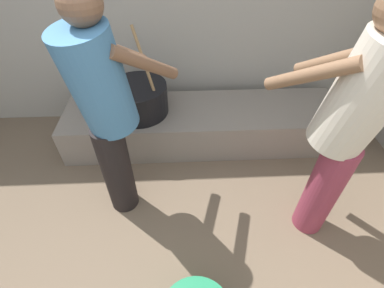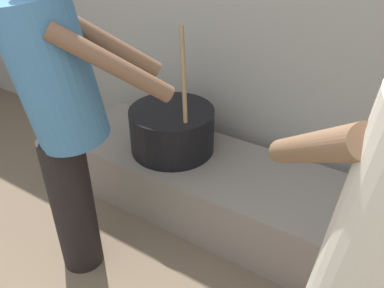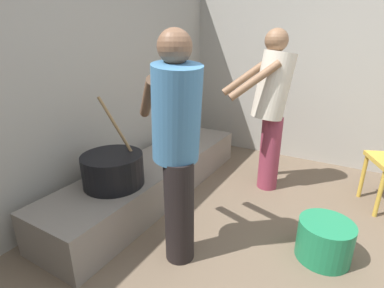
{
  "view_description": "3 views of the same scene",
  "coord_description": "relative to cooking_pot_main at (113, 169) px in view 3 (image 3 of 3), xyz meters",
  "views": [
    {
      "loc": [
        0.48,
        -0.19,
        1.8
      ],
      "look_at": [
        0.54,
        1.04,
        0.64
      ],
      "focal_mm": 26.14,
      "sensor_mm": 36.0,
      "label": 1
    },
    {
      "loc": [
        1.27,
        0.2,
        1.61
      ],
      "look_at": [
        0.45,
        1.49,
        0.65
      ],
      "focal_mm": 36.78,
      "sensor_mm": 36.0,
      "label": 2
    },
    {
      "loc": [
        -1.36,
        0.2,
        1.45
      ],
      "look_at": [
        0.35,
        1.19,
        0.73
      ],
      "focal_mm": 26.63,
      "sensor_mm": 36.0,
      "label": 3
    }
  ],
  "objects": [
    {
      "name": "cooking_pot_main",
      "position": [
        0.0,
        0.0,
        0.0
      ],
      "size": [
        0.49,
        0.49,
        0.71
      ],
      "color": "black",
      "rests_on": "hearth_ledge"
    },
    {
      "name": "cook_in_blue_shirt",
      "position": [
        -0.07,
        -0.67,
        0.39
      ],
      "size": [
        0.67,
        0.69,
        1.52
      ],
      "color": "black",
      "rests_on": "ground_plane"
    },
    {
      "name": "block_enclosure_rear",
      "position": [
        -0.12,
        0.52,
        0.59
      ],
      "size": [
        5.08,
        0.2,
        2.14
      ],
      "primitive_type": "cube",
      "color": "#9E998E",
      "rests_on": "ground_plane"
    },
    {
      "name": "block_enclosure_right",
      "position": [
        2.32,
        -1.79,
        0.59
      ],
      "size": [
        0.2,
        4.83,
        2.14
      ],
      "primitive_type": "cube",
      "color": "#9E998E",
      "rests_on": "ground_plane"
    },
    {
      "name": "bucket_green_plastic",
      "position": [
        0.4,
        -1.57,
        -0.34
      ],
      "size": [
        0.37,
        0.37,
        0.28
      ],
      "primitive_type": "cylinder",
      "color": "#1E7A4C",
      "rests_on": "ground_plane"
    },
    {
      "name": "hearth_ledge",
      "position": [
        0.55,
        0.0,
        -0.3
      ],
      "size": [
        2.44,
        0.6,
        0.35
      ],
      "primitive_type": "cube",
      "color": "slate",
      "rests_on": "ground_plane"
    },
    {
      "name": "cook_in_cream_shirt",
      "position": [
        1.22,
        -0.9,
        0.41
      ],
      "size": [
        0.64,
        0.71,
        1.56
      ],
      "color": "#8C3347",
      "rests_on": "ground_plane"
    }
  ]
}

